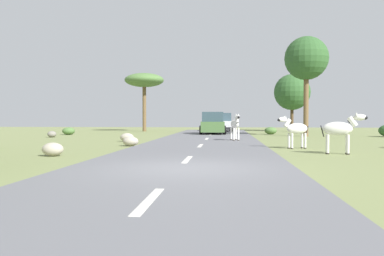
{
  "coord_description": "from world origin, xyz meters",
  "views": [
    {
      "loc": [
        1.01,
        -9.98,
        1.34
      ],
      "look_at": [
        -0.72,
        9.72,
        0.82
      ],
      "focal_mm": 36.83,
      "sensor_mm": 36.0,
      "label": 1
    }
  ],
  "objects_px": {
    "tree_0": "(292,92)",
    "tree_5": "(144,81)",
    "tree_3": "(306,59)",
    "zebra_1": "(340,129)",
    "zebra_2": "(295,129)",
    "car_0": "(222,123)",
    "rock_0": "(131,141)",
    "rock_1": "(53,149)",
    "zebra_0": "(235,124)",
    "rock_2": "(52,134)",
    "rock_3": "(127,137)",
    "bush_2": "(69,131)",
    "bush_1": "(271,131)",
    "car_1": "(213,124)"
  },
  "relations": [
    {
      "from": "car_0",
      "to": "car_1",
      "type": "relative_size",
      "value": 1.01
    },
    {
      "from": "rock_1",
      "to": "car_0",
      "type": "bearing_deg",
      "value": 77.32
    },
    {
      "from": "zebra_2",
      "to": "rock_3",
      "type": "distance_m",
      "value": 9.5
    },
    {
      "from": "car_1",
      "to": "bush_2",
      "type": "height_order",
      "value": "car_1"
    },
    {
      "from": "car_0",
      "to": "rock_0",
      "type": "relative_size",
      "value": 6.03
    },
    {
      "from": "rock_1",
      "to": "rock_3",
      "type": "xyz_separation_m",
      "value": [
        0.48,
        8.37,
        0.0
      ]
    },
    {
      "from": "tree_3",
      "to": "tree_5",
      "type": "height_order",
      "value": "tree_3"
    },
    {
      "from": "tree_0",
      "to": "tree_3",
      "type": "relative_size",
      "value": 0.79
    },
    {
      "from": "zebra_1",
      "to": "rock_1",
      "type": "height_order",
      "value": "zebra_1"
    },
    {
      "from": "zebra_2",
      "to": "rock_0",
      "type": "height_order",
      "value": "zebra_2"
    },
    {
      "from": "zebra_0",
      "to": "tree_0",
      "type": "distance_m",
      "value": 17.98
    },
    {
      "from": "zebra_2",
      "to": "car_0",
      "type": "relative_size",
      "value": 0.32
    },
    {
      "from": "zebra_1",
      "to": "car_1",
      "type": "xyz_separation_m",
      "value": [
        -5.25,
        16.65,
        -0.07
      ]
    },
    {
      "from": "tree_0",
      "to": "car_1",
      "type": "bearing_deg",
      "value": -134.11
    },
    {
      "from": "zebra_2",
      "to": "tree_5",
      "type": "relative_size",
      "value": 0.25
    },
    {
      "from": "bush_1",
      "to": "rock_3",
      "type": "bearing_deg",
      "value": -130.61
    },
    {
      "from": "rock_3",
      "to": "tree_0",
      "type": "bearing_deg",
      "value": 56.01
    },
    {
      "from": "tree_0",
      "to": "tree_3",
      "type": "bearing_deg",
      "value": -93.95
    },
    {
      "from": "rock_0",
      "to": "rock_3",
      "type": "xyz_separation_m",
      "value": [
        -1.03,
        3.35,
        0.01
      ]
    },
    {
      "from": "car_1",
      "to": "zebra_1",
      "type": "bearing_deg",
      "value": -74.48
    },
    {
      "from": "car_0",
      "to": "zebra_2",
      "type": "bearing_deg",
      "value": 95.5
    },
    {
      "from": "car_0",
      "to": "rock_0",
      "type": "distance_m",
      "value": 20.18
    },
    {
      "from": "rock_1",
      "to": "rock_3",
      "type": "bearing_deg",
      "value": 86.69
    },
    {
      "from": "tree_5",
      "to": "rock_3",
      "type": "relative_size",
      "value": 7.42
    },
    {
      "from": "zebra_0",
      "to": "tree_3",
      "type": "height_order",
      "value": "tree_3"
    },
    {
      "from": "zebra_0",
      "to": "tree_3",
      "type": "bearing_deg",
      "value": -141.21
    },
    {
      "from": "rock_0",
      "to": "rock_3",
      "type": "relative_size",
      "value": 0.96
    },
    {
      "from": "car_1",
      "to": "zebra_0",
      "type": "bearing_deg",
      "value": -81.95
    },
    {
      "from": "tree_3",
      "to": "rock_1",
      "type": "bearing_deg",
      "value": -126.88
    },
    {
      "from": "tree_5",
      "to": "tree_0",
      "type": "bearing_deg",
      "value": 4.66
    },
    {
      "from": "tree_5",
      "to": "tree_3",
      "type": "bearing_deg",
      "value": -34.2
    },
    {
      "from": "rock_0",
      "to": "bush_1",
      "type": "bearing_deg",
      "value": 60.0
    },
    {
      "from": "rock_1",
      "to": "bush_2",
      "type": "bearing_deg",
      "value": 110.76
    },
    {
      "from": "bush_1",
      "to": "tree_5",
      "type": "bearing_deg",
      "value": 152.97
    },
    {
      "from": "car_0",
      "to": "tree_3",
      "type": "xyz_separation_m",
      "value": [
        6.1,
        -9.22,
        4.66
      ]
    },
    {
      "from": "tree_3",
      "to": "bush_2",
      "type": "distance_m",
      "value": 18.75
    },
    {
      "from": "rock_2",
      "to": "zebra_2",
      "type": "bearing_deg",
      "value": -29.78
    },
    {
      "from": "tree_3",
      "to": "zebra_1",
      "type": "bearing_deg",
      "value": -96.2
    },
    {
      "from": "zebra_1",
      "to": "rock_2",
      "type": "distance_m",
      "value": 19.4
    },
    {
      "from": "tree_0",
      "to": "tree_3",
      "type": "height_order",
      "value": "tree_3"
    },
    {
      "from": "bush_1",
      "to": "tree_0",
      "type": "bearing_deg",
      "value": 68.17
    },
    {
      "from": "tree_3",
      "to": "tree_5",
      "type": "relative_size",
      "value": 1.25
    },
    {
      "from": "zebra_0",
      "to": "rock_2",
      "type": "xyz_separation_m",
      "value": [
        -12.32,
        3.33,
        -0.74
      ]
    },
    {
      "from": "bush_1",
      "to": "car_0",
      "type": "bearing_deg",
      "value": 124.37
    },
    {
      "from": "zebra_1",
      "to": "car_0",
      "type": "bearing_deg",
      "value": -159.34
    },
    {
      "from": "zebra_2",
      "to": "rock_0",
      "type": "xyz_separation_m",
      "value": [
        -7.47,
        0.86,
        -0.63
      ]
    },
    {
      "from": "rock_2",
      "to": "bush_1",
      "type": "bearing_deg",
      "value": 22.36
    },
    {
      "from": "tree_0",
      "to": "tree_5",
      "type": "distance_m",
      "value": 14.5
    },
    {
      "from": "zebra_1",
      "to": "bush_1",
      "type": "distance_m",
      "value": 17.32
    },
    {
      "from": "car_1",
      "to": "tree_3",
      "type": "height_order",
      "value": "tree_3"
    }
  ]
}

